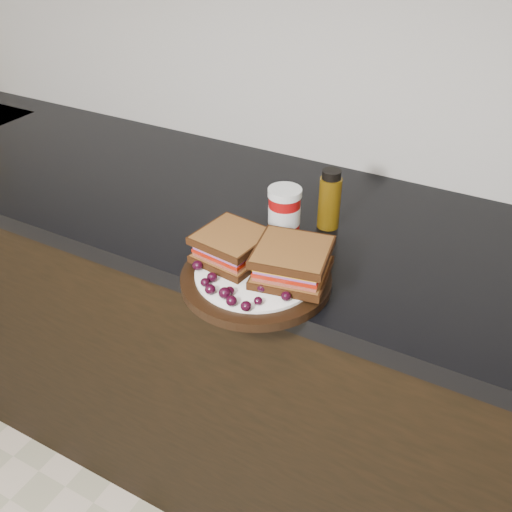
{
  "coord_description": "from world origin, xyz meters",
  "views": [
    {
      "loc": [
        0.67,
        0.71,
        1.54
      ],
      "look_at": [
        0.26,
        1.45,
        0.96
      ],
      "focal_mm": 40.0,
      "sensor_mm": 36.0,
      "label": 1
    }
  ],
  "objects_px": {
    "sandwich_left": "(232,246)",
    "oil_bottle": "(330,199)",
    "plate": "(256,279)",
    "condiment_jar": "(284,211)"
  },
  "relations": [
    {
      "from": "plate",
      "to": "condiment_jar",
      "type": "xyz_separation_m",
      "value": [
        -0.03,
        0.18,
        0.04
      ]
    },
    {
      "from": "sandwich_left",
      "to": "oil_bottle",
      "type": "xyz_separation_m",
      "value": [
        0.1,
        0.24,
        0.01
      ]
    },
    {
      "from": "plate",
      "to": "oil_bottle",
      "type": "relative_size",
      "value": 2.14
    },
    {
      "from": "condiment_jar",
      "to": "oil_bottle",
      "type": "relative_size",
      "value": 0.79
    },
    {
      "from": "sandwich_left",
      "to": "condiment_jar",
      "type": "relative_size",
      "value": 1.17
    },
    {
      "from": "sandwich_left",
      "to": "oil_bottle",
      "type": "bearing_deg",
      "value": 74.78
    },
    {
      "from": "plate",
      "to": "condiment_jar",
      "type": "distance_m",
      "value": 0.19
    },
    {
      "from": "condiment_jar",
      "to": "oil_bottle",
      "type": "bearing_deg",
      "value": 44.35
    },
    {
      "from": "condiment_jar",
      "to": "oil_bottle",
      "type": "distance_m",
      "value": 0.1
    },
    {
      "from": "plate",
      "to": "sandwich_left",
      "type": "height_order",
      "value": "sandwich_left"
    }
  ]
}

